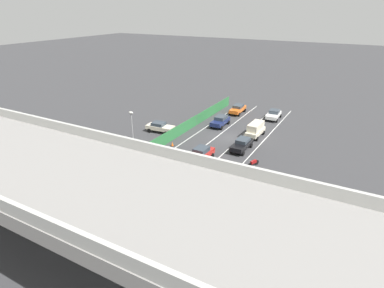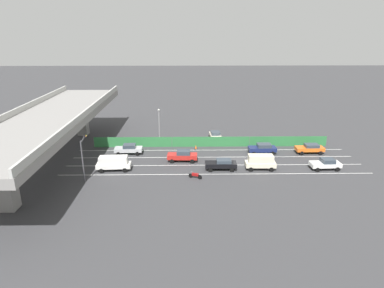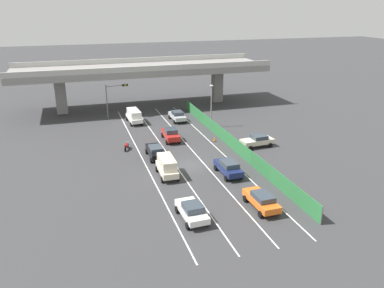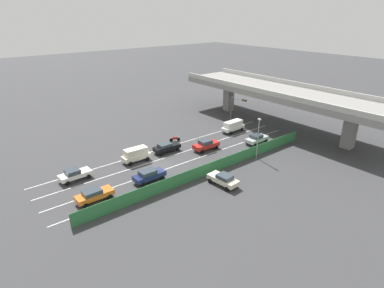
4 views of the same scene
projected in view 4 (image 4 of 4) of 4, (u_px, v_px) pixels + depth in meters
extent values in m
plane|color=#38383A|center=(161.00, 165.00, 48.53)|extent=(300.00, 300.00, 0.00)
cube|color=silver|center=(165.00, 148.00, 54.64)|extent=(0.14, 44.59, 0.01)
cube|color=silver|center=(177.00, 154.00, 52.22)|extent=(0.14, 44.59, 0.01)
cube|color=silver|center=(190.00, 161.00, 49.81)|extent=(0.14, 44.59, 0.01)
cube|color=silver|center=(204.00, 168.00, 47.39)|extent=(0.14, 44.59, 0.01)
cube|color=gray|center=(281.00, 93.00, 62.45)|extent=(44.82, 11.09, 1.07)
cube|color=#B2B2AD|center=(264.00, 92.00, 58.99)|extent=(44.82, 0.30, 0.90)
cube|color=#B2B2AD|center=(298.00, 84.00, 65.15)|extent=(44.82, 0.30, 0.90)
cube|color=gray|center=(229.00, 97.00, 74.19)|extent=(1.80, 1.80, 6.31)
cube|color=gray|center=(350.00, 130.00, 53.54)|extent=(1.80, 1.80, 6.31)
cube|color=#2D753D|center=(212.00, 167.00, 45.74)|extent=(0.06, 40.59, 1.79)
cylinder|color=#4C514C|center=(70.00, 221.00, 34.00)|extent=(0.10, 0.10, 1.79)
cylinder|color=#4C514C|center=(174.00, 182.00, 41.82)|extent=(0.10, 0.10, 1.79)
cylinder|color=#4C514C|center=(244.00, 155.00, 49.65)|extent=(0.10, 0.10, 1.79)
cylinder|color=#4C514C|center=(296.00, 136.00, 57.48)|extent=(0.10, 0.10, 1.79)
cube|color=red|center=(206.00, 145.00, 53.52)|extent=(1.96, 4.66, 0.69)
cube|color=#333D47|center=(205.00, 142.00, 53.17)|extent=(1.64, 2.07, 0.60)
cylinder|color=black|center=(210.00, 144.00, 55.22)|extent=(0.25, 0.65, 0.64)
cylinder|color=black|center=(217.00, 147.00, 53.91)|extent=(0.25, 0.65, 0.64)
cylinder|color=black|center=(196.00, 148.00, 53.52)|extent=(0.25, 0.65, 0.64)
cylinder|color=black|center=(202.00, 152.00, 52.20)|extent=(0.25, 0.65, 0.64)
cube|color=orange|center=(95.00, 195.00, 39.07)|extent=(1.83, 4.60, 0.60)
cube|color=#333D47|center=(92.00, 192.00, 38.69)|extent=(1.58, 2.22, 0.49)
cylinder|color=black|center=(104.00, 191.00, 40.79)|extent=(0.23, 0.64, 0.64)
cylinder|color=black|center=(110.00, 197.00, 39.55)|extent=(0.23, 0.64, 0.64)
cylinder|color=black|center=(80.00, 200.00, 38.95)|extent=(0.23, 0.64, 0.64)
cylinder|color=black|center=(86.00, 206.00, 37.71)|extent=(0.23, 0.64, 0.64)
cube|color=beige|center=(136.00, 157.00, 49.35)|extent=(1.83, 4.40, 0.66)
cube|color=beige|center=(136.00, 152.00, 49.02)|extent=(1.60, 3.61, 1.07)
cylinder|color=black|center=(142.00, 155.00, 51.00)|extent=(0.24, 0.65, 0.64)
cylinder|color=black|center=(148.00, 159.00, 49.74)|extent=(0.24, 0.65, 0.64)
cylinder|color=black|center=(125.00, 160.00, 49.34)|extent=(0.24, 0.65, 0.64)
cylinder|color=black|center=(130.00, 164.00, 48.08)|extent=(0.24, 0.65, 0.64)
cube|color=navy|center=(149.00, 176.00, 43.64)|extent=(1.87, 4.51, 0.66)
cube|color=#333D47|center=(148.00, 172.00, 43.25)|extent=(1.62, 2.22, 0.55)
cylinder|color=black|center=(155.00, 173.00, 45.36)|extent=(0.23, 0.64, 0.64)
cylinder|color=black|center=(162.00, 178.00, 44.09)|extent=(0.23, 0.64, 0.64)
cylinder|color=black|center=(137.00, 180.00, 43.56)|extent=(0.23, 0.64, 0.64)
cylinder|color=black|center=(144.00, 185.00, 42.29)|extent=(0.23, 0.64, 0.64)
cube|color=white|center=(75.00, 175.00, 43.98)|extent=(2.01, 4.38, 0.57)
cube|color=#333D47|center=(72.00, 172.00, 43.56)|extent=(1.68, 1.85, 0.57)
cylinder|color=black|center=(83.00, 172.00, 45.67)|extent=(0.25, 0.65, 0.64)
cylinder|color=black|center=(89.00, 177.00, 44.40)|extent=(0.25, 0.65, 0.64)
cylinder|color=black|center=(63.00, 179.00, 43.89)|extent=(0.25, 0.65, 0.64)
cylinder|color=black|center=(68.00, 184.00, 42.62)|extent=(0.25, 0.65, 0.64)
cube|color=silver|center=(233.00, 128.00, 61.71)|extent=(2.00, 4.96, 0.61)
cube|color=silver|center=(233.00, 124.00, 61.40)|extent=(1.75, 4.07, 1.03)
cylinder|color=black|center=(235.00, 127.00, 63.52)|extent=(0.25, 0.65, 0.64)
cylinder|color=black|center=(242.00, 129.00, 62.30)|extent=(0.25, 0.65, 0.64)
cylinder|color=black|center=(224.00, 131.00, 61.48)|extent=(0.25, 0.65, 0.64)
cylinder|color=black|center=(231.00, 133.00, 60.26)|extent=(0.25, 0.65, 0.64)
cube|color=black|center=(167.00, 147.00, 52.72)|extent=(1.76, 4.56, 0.65)
cube|color=#333D47|center=(165.00, 145.00, 52.27)|extent=(1.53, 2.12, 0.46)
cylinder|color=black|center=(172.00, 146.00, 54.41)|extent=(0.23, 0.64, 0.64)
cylinder|color=black|center=(178.00, 149.00, 53.16)|extent=(0.23, 0.64, 0.64)
cylinder|color=black|center=(156.00, 151.00, 52.64)|extent=(0.23, 0.64, 0.64)
cylinder|color=black|center=(162.00, 154.00, 51.40)|extent=(0.23, 0.64, 0.64)
cube|color=#B7BABC|center=(257.00, 139.00, 56.21)|extent=(1.90, 4.50, 0.60)
cube|color=#333D47|center=(256.00, 136.00, 55.88)|extent=(1.63, 1.99, 0.56)
cylinder|color=black|center=(258.00, 138.00, 57.93)|extent=(0.23, 0.64, 0.64)
cylinder|color=black|center=(266.00, 141.00, 56.65)|extent=(0.23, 0.64, 0.64)
cylinder|color=black|center=(247.00, 142.00, 56.12)|extent=(0.23, 0.64, 0.64)
cylinder|color=black|center=(255.00, 145.00, 54.85)|extent=(0.23, 0.64, 0.64)
cylinder|color=black|center=(178.00, 139.00, 57.45)|extent=(0.32, 0.59, 0.60)
cylinder|color=black|center=(171.00, 140.00, 57.10)|extent=(0.32, 0.59, 0.60)
cube|color=maroon|center=(175.00, 138.00, 57.17)|extent=(0.61, 0.96, 0.36)
cylinder|color=#B2B2B2|center=(178.00, 136.00, 57.19)|extent=(0.57, 0.26, 0.03)
cube|color=beige|center=(223.00, 180.00, 42.65)|extent=(4.50, 2.16, 0.61)
cube|color=#333D47|center=(225.00, 177.00, 42.25)|extent=(2.03, 1.76, 0.50)
cylinder|color=black|center=(210.00, 181.00, 43.25)|extent=(0.65, 0.27, 0.64)
cylinder|color=black|center=(219.00, 177.00, 44.41)|extent=(0.65, 0.27, 0.64)
cylinder|color=black|center=(227.00, 189.00, 41.25)|extent=(0.65, 0.27, 0.64)
cylinder|color=black|center=(236.00, 184.00, 42.41)|extent=(0.65, 0.27, 0.64)
cylinder|color=#47474C|center=(231.00, 110.00, 65.46)|extent=(0.18, 0.18, 5.76)
cylinder|color=#47474C|center=(239.00, 99.00, 63.35)|extent=(3.47, 0.54, 0.12)
cube|color=black|center=(244.00, 100.00, 62.45)|extent=(0.99, 0.39, 0.32)
sphere|color=#390706|center=(243.00, 100.00, 62.54)|extent=(0.20, 0.20, 0.20)
sphere|color=#EFA319|center=(244.00, 101.00, 62.34)|extent=(0.20, 0.20, 0.20)
sphere|color=black|center=(245.00, 101.00, 62.15)|extent=(0.20, 0.20, 0.20)
cylinder|color=gray|center=(258.00, 140.00, 49.61)|extent=(0.16, 0.16, 6.26)
ellipsoid|color=silver|center=(259.00, 119.00, 48.34)|extent=(0.60, 0.36, 0.28)
cone|color=orange|center=(220.00, 163.00, 48.30)|extent=(0.36, 0.36, 0.66)
cube|color=black|center=(220.00, 165.00, 48.42)|extent=(0.47, 0.47, 0.03)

